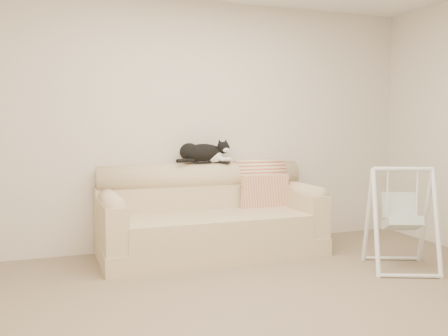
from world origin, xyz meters
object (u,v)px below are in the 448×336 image
Objects in this scene: remote_b at (222,162)px; tuxedo_cat at (203,152)px; baby_swing at (401,218)px; sofa at (209,219)px; remote_a at (203,162)px.

tuxedo_cat is (-0.21, 0.01, 0.11)m from remote_b.
baby_swing is (1.44, -1.35, -0.55)m from tuxedo_cat.
tuxedo_cat is 2.05m from baby_swing.
remote_b is 0.23m from tuxedo_cat.
remote_b is 0.25× the size of tuxedo_cat.
remote_b reaches higher than sofa.
remote_a reaches higher than remote_b.
remote_a is at bearing 137.08° from baby_swing.
tuxedo_cat is at bearing 86.42° from sofa.
sofa is 0.71m from tuxedo_cat.
remote_a reaches higher than sofa.
remote_a is 0.10m from tuxedo_cat.
tuxedo_cat reaches higher than sofa.
tuxedo_cat reaches higher than remote_a.
sofa is at bearing -134.09° from remote_b.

